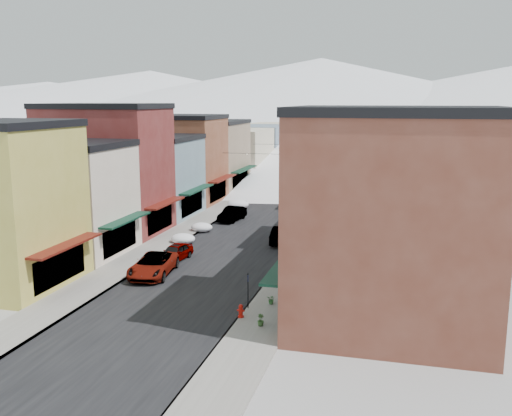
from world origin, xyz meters
The scene contains 39 objects.
ground centered at (0.00, 0.00, 0.00)m, with size 600.00×600.00×0.00m, color gray.
road centered at (0.00, 60.00, 0.01)m, with size 10.00×160.00×0.01m, color black.
sidewalk_left centered at (-6.60, 60.00, 0.07)m, with size 3.20×160.00×0.15m, color gray.
sidewalk_right centered at (6.60, 60.00, 0.07)m, with size 3.20×160.00×0.15m, color gray.
curb_left centered at (-5.05, 60.00, 0.07)m, with size 0.10×160.00×0.15m, color slate.
curb_right centered at (5.05, 60.00, 0.07)m, with size 0.10×160.00×0.15m, color slate.
bldg_l_cream centered at (-13.19, 12.50, 4.76)m, with size 11.30×8.20×9.50m.
bldg_l_brick_near centered at (-13.69, 20.50, 6.26)m, with size 12.30×8.20×12.50m.
bldg_l_grayblue centered at (-13.19, 29.00, 4.51)m, with size 11.30×9.20×9.00m.
bldg_l_brick_far centered at (-14.19, 38.00, 5.51)m, with size 13.30×9.20×11.00m.
bldg_l_tan centered at (-13.19, 48.00, 5.01)m, with size 11.30×11.20×10.00m.
bldg_r_brick_near centered at (13.69, 3.00, 6.26)m, with size 12.30×9.20×12.50m.
bldg_r_green centered at (13.19, 12.00, 4.76)m, with size 11.30×9.20×9.50m.
bldg_r_blue centered at (13.19, 21.00, 5.26)m, with size 11.30×9.20×10.50m.
bldg_r_cream centered at (13.69, 30.00, 4.51)m, with size 12.30×9.20×9.00m.
bldg_r_brick_far centered at (14.19, 39.00, 5.76)m, with size 13.30×9.20×11.50m.
bldg_r_tan centered at (13.19, 49.00, 4.76)m, with size 11.30×11.20×9.50m.
distant_blocks centered at (0.00, 83.00, 4.00)m, with size 34.00×55.00×8.00m.
mountain_ridge centered at (-19.47, 277.18, 14.36)m, with size 670.00×340.00×34.00m.
overhead_cables centered at (0.00, 47.50, 6.20)m, with size 16.40×15.04×0.04m.
car_white_suv centered at (-3.50, 8.65, 0.80)m, with size 2.64×5.74×1.59m, color white.
car_silver_sedan centered at (-3.50, 12.82, 0.67)m, with size 1.58×3.93×1.34m, color #A0A2A8.
car_dark_hatch centered at (-3.50, 28.64, 0.76)m, with size 1.60×4.59×1.51m, color black.
car_silver_wagon centered at (-3.50, 51.39, 0.74)m, with size 2.07×5.09×1.48m, color gray.
car_green_sedan centered at (3.79, 20.57, 0.79)m, with size 1.67×4.80×1.58m, color black.
car_gray_suv centered at (3.71, 35.87, 0.83)m, with size 1.96×4.88×1.66m, color gray.
car_black_sedan centered at (4.30, 42.28, 0.84)m, with size 2.35×5.79×1.68m, color black.
car_lane_silver centered at (-1.46, 49.00, 0.79)m, with size 1.87×4.65×1.58m, color #9A9EA2.
car_lane_white centered at (2.20, 74.51, 0.71)m, with size 2.36×5.11×1.42m, color silver.
fire_hydrant centered at (5.20, 1.98, 0.51)m, with size 0.47×0.35×0.80m.
parking_sign centered at (5.20, 3.58, 1.45)m, with size 0.10×0.30×2.23m.
trash_can centered at (6.30, 20.98, 0.61)m, with size 0.53×0.53×0.90m.
streetlamp_near centered at (5.32, 31.03, 2.83)m, with size 0.35×0.35×4.26m.
streetlamp_far centered at (6.34, 51.62, 2.80)m, with size 0.35×0.35×4.20m.
planter_near centered at (6.44, 4.62, 0.44)m, with size 0.53×0.46×0.59m, color #2F682F.
planter_far centered at (6.66, 1.00, 0.49)m, with size 0.38×0.38×0.69m, color #355928.
snow_pile_near centered at (-4.88, 18.11, 0.45)m, with size 2.22×2.57×0.94m.
snow_pile_mid centered at (-4.88, 23.02, 0.43)m, with size 2.13×2.51×0.90m.
snow_pile_far centered at (-4.82, 35.43, 0.53)m, with size 2.60×2.80×1.10m.
Camera 1 is at (14.17, -28.76, 12.87)m, focal length 40.00 mm.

